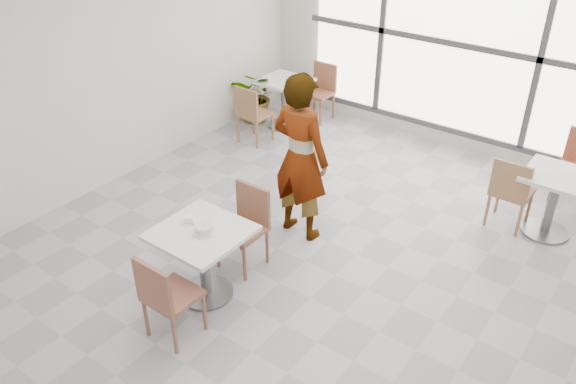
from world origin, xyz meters
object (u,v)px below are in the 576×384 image
Objects in this scene: oatmeal_bowl at (204,229)px; plant_left at (257,96)px; bg_chair_left_far at (321,88)px; chair_far at (247,221)px; person at (300,158)px; bg_chair_left_near at (251,111)px; chair_near at (165,294)px; bg_table_left at (285,96)px; bg_table_right at (554,196)px; main_table at (203,251)px; bg_chair_right_near at (511,189)px; coffee_cup at (189,220)px.

plant_left is at bearing 123.01° from oatmeal_bowl.
chair_far is at bearing -67.27° from bg_chair_left_far.
person is 2.39m from bg_chair_left_near.
bg_table_left is at bearing -65.61° from chair_near.
chair_far is 3.36m from bg_table_right.
bg_table_right is 0.90× the size of plant_left.
bg_chair_left_far is 1.04× the size of plant_left.
bg_chair_left_far reaches higher than bg_table_right.
oatmeal_bowl reaches higher than plant_left.
bg_chair_left_far is (-1.50, 4.20, -0.02)m from main_table.
oatmeal_bowl is at bearing 122.83° from bg_chair_left_near.
chair_far is 4.14× the size of oatmeal_bowl.
plant_left is at bearing 127.86° from chair_far.
bg_chair_right_near is (1.87, 2.89, -0.29)m from oatmeal_bowl.
bg_chair_left_near is 3.70m from bg_chair_right_near.
main_table is at bearing 122.20° from bg_chair_left_near.
person is at bearing 78.58° from coffee_cup.
coffee_cup is at bearing 170.25° from main_table.
coffee_cup is at bearing 53.61° from bg_chair_right_near.
coffee_cup is 0.08× the size of person.
bg_chair_right_near is 4.19m from plant_left.
bg_chair_left_near is 1.00× the size of bg_chair_left_far.
plant_left reaches higher than bg_table_right.
plant_left is (-2.23, 3.49, -0.10)m from main_table.
plant_left is (-2.27, 3.50, -0.38)m from oatmeal_bowl.
chair_near is at bearing -71.09° from bg_chair_left_far.
person is at bearing 87.94° from oatmeal_bowl.
person is 2.90m from bg_table_left.
bg_chair_left_far is at bearing -58.16° from person.
chair_far is 1.16× the size of bg_table_right.
coffee_cup is 0.18× the size of bg_chair_right_near.
chair_far is 2.95m from bg_chair_right_near.
person is at bearing -49.52° from bg_table_left.
bg_chair_left_far is at bearing 44.58° from plant_left.
bg_chair_left_far is 1.02m from plant_left.
coffee_cup is at bearing -129.84° from bg_table_right.
chair_far is (-0.02, 0.65, -0.02)m from main_table.
chair_near is at bearing -65.61° from bg_table_left.
main_table is 4.14m from plant_left.
person reaches higher than bg_chair_left_near.
bg_chair_left_near is 0.80m from plant_left.
main_table is at bearing -63.89° from bg_table_left.
oatmeal_bowl reaches higher than main_table.
chair_near is 3.92m from bg_chair_right_near.
bg_table_right is at bearing -141.92° from person.
person is 2.81m from bg_table_right.
bg_chair_right_near is (1.82, 1.47, -0.44)m from person.
plant_left is (-2.32, 2.08, -0.52)m from person.
chair_near reaches higher than bg_table_right.
oatmeal_bowl is at bearing 89.89° from person.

